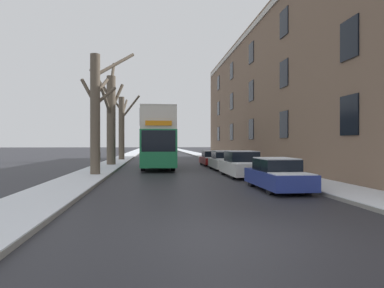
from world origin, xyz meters
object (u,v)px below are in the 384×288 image
at_px(bare_tree_left_2, 122,126).
at_px(parked_car_2, 224,161).
at_px(bare_tree_left_1, 111,116).
at_px(double_decker_bus, 157,136).
at_px(parked_car_0, 277,175).
at_px(pedestrian_left_sidewalk, 98,158).
at_px(bare_tree_left_0, 97,111).
at_px(parked_car_3, 212,159).
at_px(parked_car_1, 242,165).

bearing_deg(bare_tree_left_2, parked_car_2, -58.46).
bearing_deg(bare_tree_left_1, double_decker_bus, -28.55).
relative_size(parked_car_0, parked_car_2, 1.06).
bearing_deg(pedestrian_left_sidewalk, bare_tree_left_2, -29.20).
distance_m(bare_tree_left_1, pedestrian_left_sidewalk, 5.58).
distance_m(bare_tree_left_2, double_decker_bus, 12.06).
height_order(bare_tree_left_0, bare_tree_left_1, bare_tree_left_1).
xyz_separation_m(double_decker_bus, parked_car_0, (4.85, -13.79, -1.93)).
bearing_deg(parked_car_0, parked_car_3, 90.00).
relative_size(double_decker_bus, parked_car_2, 2.70).
distance_m(bare_tree_left_1, double_decker_bus, 4.83).
distance_m(bare_tree_left_2, parked_car_0, 26.80).
bearing_deg(bare_tree_left_2, parked_car_3, -46.35).
xyz_separation_m(bare_tree_left_0, bare_tree_left_2, (-0.16, 18.32, -0.00)).
xyz_separation_m(parked_car_2, pedestrian_left_sidewalk, (-9.18, 0.54, 0.22)).
bearing_deg(bare_tree_left_1, parked_car_0, -61.08).
distance_m(bare_tree_left_1, parked_car_1, 13.93).
bearing_deg(double_decker_bus, bare_tree_left_0, -117.82).
distance_m(parked_car_2, parked_car_3, 5.05).
bearing_deg(parked_car_1, bare_tree_left_2, 114.14).
xyz_separation_m(bare_tree_left_1, bare_tree_left_2, (0.13, 9.20, -0.38)).
distance_m(bare_tree_left_0, double_decker_bus, 7.99).
bearing_deg(bare_tree_left_0, bare_tree_left_2, 90.49).
distance_m(parked_car_0, pedestrian_left_sidewalk, 14.75).
xyz_separation_m(bare_tree_left_0, parked_car_3, (8.52, 9.22, -3.30)).
bearing_deg(parked_car_2, bare_tree_left_0, -153.93).
xyz_separation_m(bare_tree_left_0, parked_car_2, (8.52, 4.17, -3.25)).
xyz_separation_m(double_decker_bus, parked_car_3, (4.85, 2.25, -1.95)).
distance_m(bare_tree_left_1, parked_car_3, 9.55).
bearing_deg(bare_tree_left_0, pedestrian_left_sidewalk, 97.95).
bearing_deg(parked_car_2, parked_car_3, 90.00).
bearing_deg(parked_car_3, parked_car_0, -90.00).
bearing_deg(bare_tree_left_0, bare_tree_left_1, 91.79).
distance_m(double_decker_bus, pedestrian_left_sidewalk, 5.17).
bearing_deg(double_decker_bus, parked_car_1, -58.84).
bearing_deg(double_decker_bus, parked_car_3, 24.91).
height_order(parked_car_2, pedestrian_left_sidewalk, pedestrian_left_sidewalk).
bearing_deg(parked_car_0, pedestrian_left_sidewalk, 128.51).
xyz_separation_m(bare_tree_left_2, parked_car_0, (8.68, -25.15, -3.28)).
height_order(bare_tree_left_1, parked_car_2, bare_tree_left_1).
xyz_separation_m(bare_tree_left_0, pedestrian_left_sidewalk, (-0.66, 4.71, -3.03)).
bearing_deg(bare_tree_left_1, parked_car_2, -29.32).
xyz_separation_m(bare_tree_left_2, parked_car_1, (8.68, -19.37, -3.21)).
distance_m(bare_tree_left_2, pedestrian_left_sidewalk, 13.95).
bearing_deg(parked_car_3, pedestrian_left_sidewalk, -153.88).
distance_m(parked_car_0, parked_car_3, 16.04).
relative_size(bare_tree_left_2, double_decker_bus, 0.70).
distance_m(bare_tree_left_2, parked_car_1, 21.47).
bearing_deg(parked_car_0, parked_car_1, 90.00).
relative_size(double_decker_bus, parked_car_1, 2.36).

